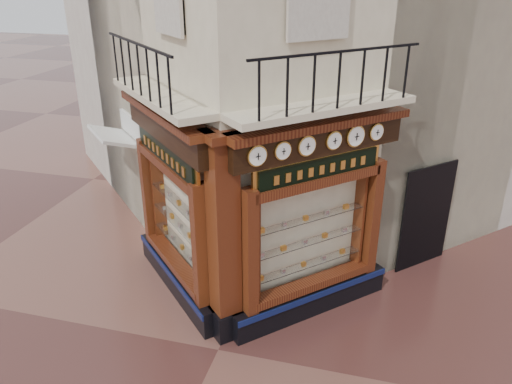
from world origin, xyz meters
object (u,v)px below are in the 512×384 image
(clock_a, at_px, (257,156))
(signboard_left, at_px, (166,154))
(clock_d, at_px, (334,140))
(signboard_right, at_px, (320,169))
(clock_b, at_px, (283,151))
(clock_e, at_px, (356,136))
(corner_pilaster, at_px, (224,243))
(clock_c, at_px, (307,146))
(clock_f, at_px, (376,132))
(awning, at_px, (125,231))

(clock_a, distance_m, signboard_left, 2.35)
(clock_d, bearing_deg, signboard_right, 149.33)
(clock_a, relative_size, clock_b, 1.11)
(clock_d, relative_size, clock_e, 0.83)
(signboard_left, bearing_deg, clock_a, -161.42)
(corner_pilaster, relative_size, clock_c, 11.11)
(clock_a, xyz_separation_m, signboard_left, (-2.06, 1.02, -0.52))
(clock_a, bearing_deg, corner_pilaster, 134.21)
(clock_f, distance_m, signboard_left, 3.92)
(clock_d, height_order, signboard_left, clock_d)
(clock_d, bearing_deg, signboard_left, 135.98)
(clock_f, relative_size, signboard_right, 0.16)
(clock_b, height_order, clock_f, same)
(corner_pilaster, xyz_separation_m, clock_b, (0.93, 0.33, 1.67))
(clock_b, relative_size, clock_f, 1.00)
(signboard_left, bearing_deg, clock_e, -128.53)
(clock_a, bearing_deg, clock_f, 0.00)
(clock_c, xyz_separation_m, clock_d, (0.40, 0.40, -0.00))
(corner_pilaster, distance_m, clock_f, 3.38)
(clock_e, bearing_deg, corner_pilaster, 169.98)
(clock_f, height_order, awning, clock_f)
(awning, bearing_deg, clock_f, -147.25)
(clock_a, xyz_separation_m, clock_b, (0.34, 0.34, -0.00))
(clock_c, distance_m, awning, 6.68)
(clock_e, xyz_separation_m, clock_f, (0.34, 0.34, 0.00))
(corner_pilaster, relative_size, clock_d, 11.87)
(signboard_right, bearing_deg, clock_d, -30.67)
(signboard_right, bearing_deg, corner_pilaster, 169.75)
(awning, bearing_deg, clock_b, -165.23)
(clock_b, height_order, signboard_right, clock_b)
(clock_f, relative_size, awning, 0.21)
(clock_f, bearing_deg, clock_b, -180.00)
(clock_d, height_order, signboard_right, clock_d)
(clock_a, bearing_deg, signboard_left, 108.58)
(clock_d, bearing_deg, corner_pilaster, 167.56)
(clock_c, distance_m, signboard_right, 0.65)
(clock_a, height_order, clock_c, clock_c)
(awning, distance_m, signboard_right, 6.44)
(clock_b, distance_m, signboard_left, 2.54)
(clock_d, xyz_separation_m, signboard_right, (-0.21, -0.05, -0.52))
(awning, bearing_deg, corner_pilaster, -174.13)
(awning, bearing_deg, clock_d, -155.27)
(clock_f, xyz_separation_m, awning, (-6.15, 1.33, -3.62))
(clock_f, bearing_deg, clock_c, -180.00)
(clock_f, height_order, signboard_right, clock_f)
(signboard_right, bearing_deg, clock_a, -175.26)
(clock_d, relative_size, awning, 0.22)
(clock_b, height_order, clock_e, clock_e)
(corner_pilaster, relative_size, signboard_left, 1.87)
(signboard_left, bearing_deg, corner_pilaster, -169.75)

